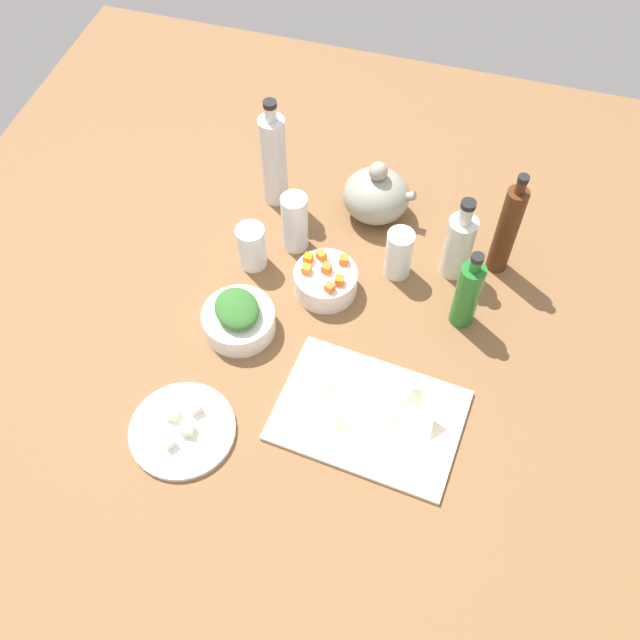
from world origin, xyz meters
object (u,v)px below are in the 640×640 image
Objects in this scene: bottle_3 at (459,244)px; drinking_glass_2 at (399,254)px; plate_tofu at (183,430)px; bowl_greens at (239,321)px; bowl_carrots at (326,281)px; drinking_glass_0 at (252,247)px; drinking_glass_1 at (295,222)px; teapot at (376,195)px; bottle_1 at (467,294)px; bottle_0 at (507,230)px; cutting_board at (369,415)px; bottle_2 at (274,159)px.

drinking_glass_2 is at bearing -161.79° from bottle_3.
bowl_greens is (2.43, 25.38, 1.98)cm from plate_tofu.
bowl_carrots is (14.37, 14.67, 0.28)cm from bowl_greens.
drinking_glass_1 is (7.48, 7.63, 1.90)cm from drinking_glass_0.
teapot is 0.81× the size of bottle_1.
bottle_1 is 13.14cm from bottle_3.
bowl_carrots is 0.65× the size of bottle_1.
teapot reaches higher than bowl_carrots.
bottle_0 is (48.86, 31.41, 9.40)cm from bowl_greens.
drinking_glass_2 is at bearing -159.78° from bottle_0.
bottle_1 is at bearing -44.53° from teapot.
drinking_glass_0 is at bearing 177.23° from bottle_1.
drinking_glass_1 is (-26.33, 37.45, 6.81)cm from cutting_board.
bowl_carrots reaches higher than cutting_board.
bottle_3 reaches higher than drinking_glass_0.
cutting_board is at bearing -22.02° from bowl_greens.
bottle_2 is 1.32× the size of bottle_3.
bowl_carrots is 1.25× the size of drinking_glass_0.
drinking_glass_0 is at bearing 138.60° from cutting_board.
drinking_glass_1 is (6.85, 50.40, 6.71)cm from plate_tofu.
bottle_2 is at bearing 167.25° from bottle_3.
bottle_1 is (46.24, 40.50, 8.25)cm from plate_tofu.
drinking_glass_2 is (30.48, 49.14, 5.46)cm from plate_tofu.
teapot is 24.52cm from bottle_2.
bowl_greens reaches higher than plate_tofu.
bottle_0 is at bearing 47.92° from plate_tofu.
bottle_1 is 53.23cm from bottle_2.
drinking_glass_2 is (28.05, 23.75, 3.48)cm from bowl_greens.
plate_tofu is 0.97× the size of bottle_1.
bottle_2 reaches higher than plate_tofu.
bowl_greens is at bearing 84.53° from plate_tofu.
bottle_3 is at bearing 34.72° from bowl_greens.
drinking_glass_0 is at bearing 90.84° from plate_tofu.
cutting_board is at bearing -112.44° from bottle_0.
plate_tofu is 1.35× the size of bowl_greens.
bowl_greens is 0.54× the size of bottle_2.
cutting_board is at bearing -55.01° from bottle_2.
plate_tofu is 0.95× the size of bottle_3.
bottle_2 reaches higher than drinking_glass_2.
drinking_glass_1 is (-9.96, 10.34, 4.45)cm from bowl_carrots.
bottle_3 reaches higher than cutting_board.
bottle_2 reaches higher than bottle_1.
bottle_2 is at bearing 129.10° from bowl_carrots.
plate_tofu is 62.02cm from bottle_1.
cutting_board is 31.61cm from bottle_1.
drinking_glass_0 is 10.86cm from drinking_glass_1.
bottle_1 reaches higher than drinking_glass_0.
plate_tofu is at bearing -121.81° from drinking_glass_2.
bottle_1 is at bearing -28.73° from drinking_glass_2.
drinking_glass_0 is (-51.92, -14.04, -6.58)cm from bottle_0.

